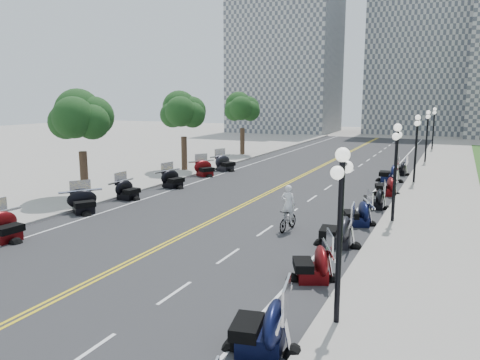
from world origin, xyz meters
The scene contains 51 objects.
ground centered at (0.00, 0.00, 0.00)m, with size 160.00×160.00×0.00m, color gray.
road centered at (0.00, 10.00, 0.00)m, with size 16.00×90.00×0.01m, color #333335.
centerline_yellow_a centered at (-0.12, 10.00, 0.01)m, with size 0.12×90.00×0.00m, color yellow.
centerline_yellow_b centered at (0.12, 10.00, 0.01)m, with size 0.12×90.00×0.00m, color yellow.
edge_line_north centered at (6.40, 10.00, 0.01)m, with size 0.12×90.00×0.00m, color white.
edge_line_south centered at (-6.40, 10.00, 0.01)m, with size 0.12×90.00×0.00m, color white.
lane_dash_3 centered at (3.20, -12.00, 0.01)m, with size 0.12×2.00×0.00m, color white.
lane_dash_4 centered at (3.20, -8.00, 0.01)m, with size 0.12×2.00×0.00m, color white.
lane_dash_5 centered at (3.20, -4.00, 0.01)m, with size 0.12×2.00×0.00m, color white.
lane_dash_6 centered at (3.20, 0.00, 0.01)m, with size 0.12×2.00×0.00m, color white.
lane_dash_7 centered at (3.20, 4.00, 0.01)m, with size 0.12×2.00×0.00m, color white.
lane_dash_8 centered at (3.20, 8.00, 0.01)m, with size 0.12×2.00×0.00m, color white.
lane_dash_9 centered at (3.20, 12.00, 0.01)m, with size 0.12×2.00×0.00m, color white.
lane_dash_10 centered at (3.20, 16.00, 0.01)m, with size 0.12×2.00×0.00m, color white.
lane_dash_11 centered at (3.20, 20.00, 0.01)m, with size 0.12×2.00×0.00m, color white.
lane_dash_12 centered at (3.20, 24.00, 0.01)m, with size 0.12×2.00×0.00m, color white.
lane_dash_13 centered at (3.20, 28.00, 0.01)m, with size 0.12×2.00×0.00m, color white.
lane_dash_14 centered at (3.20, 32.00, 0.01)m, with size 0.12×2.00×0.00m, color white.
lane_dash_15 centered at (3.20, 36.00, 0.01)m, with size 0.12×2.00×0.00m, color white.
lane_dash_16 centered at (3.20, 40.00, 0.01)m, with size 0.12×2.00×0.00m, color white.
lane_dash_17 centered at (3.20, 44.00, 0.01)m, with size 0.12×2.00×0.00m, color white.
lane_dash_18 centered at (3.20, 48.00, 0.01)m, with size 0.12×2.00×0.00m, color white.
lane_dash_19 centered at (3.20, 52.00, 0.01)m, with size 0.12×2.00×0.00m, color white.
sidewalk_north centered at (10.50, 10.00, 0.07)m, with size 5.00×90.00×0.15m, color #9E9991.
sidewalk_south centered at (-10.50, 10.00, 0.07)m, with size 5.00×90.00×0.15m, color #9E9991.
distant_block_a centered at (-18.00, 62.00, 13.00)m, with size 18.00×14.00×26.00m, color gray.
distant_block_b centered at (4.00, 68.00, 15.00)m, with size 16.00×12.00×30.00m, color gray.
street_lamp_1 centered at (8.60, -8.00, 2.60)m, with size 0.50×1.20×4.90m, color black, non-canonical shape.
street_lamp_2 centered at (8.60, 4.00, 2.60)m, with size 0.50×1.20×4.90m, color black, non-canonical shape.
street_lamp_3 centered at (8.60, 16.00, 2.60)m, with size 0.50×1.20×4.90m, color black, non-canonical shape.
street_lamp_4 centered at (8.60, 28.00, 2.60)m, with size 0.50×1.20×4.90m, color black, non-canonical shape.
street_lamp_5 centered at (8.60, 40.00, 2.60)m, with size 0.50×1.20×4.90m, color black, non-canonical shape.
tree_2 centered at (-10.00, 2.00, 4.75)m, with size 4.80×4.80×9.20m, color #235619, non-canonical shape.
tree_3 centered at (-10.00, 14.00, 4.75)m, with size 4.80×4.80×9.20m, color #235619, non-canonical shape.
tree_4 centered at (-10.00, 26.00, 4.75)m, with size 4.80×4.80×9.20m, color #235619, non-canonical shape.
motorcycle_n_3 centered at (7.16, -10.11, 0.78)m, with size 2.24×2.24×1.57m, color black, non-canonical shape.
motorcycle_n_4 centered at (7.02, -5.02, 0.72)m, with size 2.05×2.05×1.44m, color #590A0C, non-canonical shape.
motorcycle_n_5 centered at (6.88, -0.84, 0.77)m, with size 2.21×2.21×1.55m, color black, non-canonical shape.
motorcycle_n_6 centered at (7.04, 2.88, 0.71)m, with size 2.03×2.03×1.42m, color black, non-canonical shape.
motorcycle_n_7 centered at (7.21, 6.90, 0.67)m, with size 1.91×1.91×1.34m, color black, non-canonical shape.
motorcycle_n_8 centered at (7.28, 11.00, 0.71)m, with size 2.02×2.02×1.41m, color #590A0C, non-canonical shape.
motorcycle_n_9 centered at (6.80, 16.21, 0.77)m, with size 2.21×2.21×1.55m, color black, non-canonical shape.
motorcycle_n_10 centered at (7.15, 19.81, 0.64)m, with size 1.83×1.83×1.28m, color black, non-canonical shape.
motorcycle_s_4 centered at (-6.79, -6.45, 0.76)m, with size 2.17×2.17×1.52m, color #590A0C, non-canonical shape.
motorcycle_s_5 centered at (-7.27, -1.04, 0.72)m, with size 2.06×2.06×1.44m, color black, non-canonical shape.
motorcycle_s_6 centered at (-7.30, 2.87, 0.69)m, with size 1.97×1.97×1.38m, color black, non-canonical shape.
motorcycle_s_7 centered at (-6.80, 7.28, 0.72)m, with size 2.06×2.06×1.44m, color black, non-canonical shape.
motorcycle_s_8 centered at (-7.16, 12.55, 0.72)m, with size 2.07×2.07×1.45m, color #590A0C, non-canonical shape.
motorcycle_s_9 centered at (-6.89, 15.70, 0.77)m, with size 2.20×2.20×1.54m, color black, non-canonical shape.
bicycle centered at (4.18, 0.51, 0.53)m, with size 0.50×1.77×1.06m, color #A51414.
cyclist_rider centered at (4.18, 0.51, 2.02)m, with size 0.70×0.46×1.91m, color white.
Camera 1 is at (11.33, -20.29, 6.43)m, focal length 35.00 mm.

